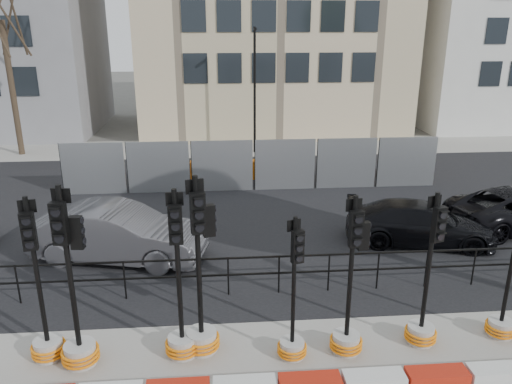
{
  "coord_description": "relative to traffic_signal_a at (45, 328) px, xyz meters",
  "views": [
    {
      "loc": [
        -1.39,
        -9.28,
        6.17
      ],
      "look_at": [
        -0.4,
        3.0,
        1.98
      ],
      "focal_mm": 35.0,
      "sensor_mm": 36.0,
      "label": 1
    }
  ],
  "objects": [
    {
      "name": "ground",
      "position": [
        4.73,
        0.86,
        -0.68
      ],
      "size": [
        120.0,
        120.0,
        0.0
      ],
      "primitive_type": "plane",
      "color": "#51514C",
      "rests_on": "ground"
    },
    {
      "name": "road",
      "position": [
        4.73,
        7.86,
        -0.67
      ],
      "size": [
        40.0,
        14.0,
        0.03
      ],
      "primitive_type": "cube",
      "color": "black",
      "rests_on": "ground"
    },
    {
      "name": "sidewalk_far",
      "position": [
        4.73,
        16.86,
        -0.67
      ],
      "size": [
        40.0,
        4.0,
        0.02
      ],
      "primitive_type": "cube",
      "color": "gray",
      "rests_on": "ground"
    },
    {
      "name": "kerb_railing",
      "position": [
        4.73,
        2.06,
        0.0
      ],
      "size": [
        18.0,
        0.04,
        1.0
      ],
      "color": "black",
      "rests_on": "ground"
    },
    {
      "name": "heras_fencing",
      "position": [
        5.29,
        10.73,
        -0.03
      ],
      "size": [
        14.33,
        1.72,
        2.0
      ],
      "color": "#94979C",
      "rests_on": "ground"
    },
    {
      "name": "lamp_post_far",
      "position": [
        5.23,
        15.84,
        2.54
      ],
      "size": [
        0.12,
        0.56,
        6.0
      ],
      "color": "black",
      "rests_on": "ground"
    },
    {
      "name": "tree_bare_far",
      "position": [
        -6.27,
        16.36,
        5.97
      ],
      "size": [
        2.0,
        2.0,
        9.0
      ],
      "color": "#473828",
      "rests_on": "ground"
    },
    {
      "name": "traffic_signal_a",
      "position": [
        0.0,
        0.0,
        0.0
      ],
      "size": [
        0.65,
        0.65,
        3.32
      ],
      "rotation": [
        0.0,
        0.0,
        0.18
      ],
      "color": "#BABBB6",
      "rests_on": "ground"
    },
    {
      "name": "traffic_signal_b",
      "position": [
        0.67,
        -0.24,
        0.17
      ],
      "size": [
        0.71,
        0.71,
        3.59
      ],
      "rotation": [
        0.0,
        0.0,
        -0.11
      ],
      "color": "#BABBB6",
      "rests_on": "ground"
    },
    {
      "name": "traffic_signal_c",
      "position": [
        2.57,
        -0.12,
        0.02
      ],
      "size": [
        0.67,
        0.67,
        3.43
      ],
      "rotation": [
        0.0,
        0.0,
        0.06
      ],
      "color": "#BABBB6",
      "rests_on": "ground"
    },
    {
      "name": "traffic_signal_d",
      "position": [
        2.96,
        -0.01,
        0.18
      ],
      "size": [
        0.71,
        0.71,
        3.63
      ],
      "rotation": [
        0.0,
        0.0,
        0.25
      ],
      "color": "#BABBB6",
      "rests_on": "ground"
    },
    {
      "name": "traffic_signal_e",
      "position": [
        4.69,
        -0.35,
        -0.08
      ],
      "size": [
        0.58,
        0.58,
        2.93
      ],
      "rotation": [
        0.0,
        0.0,
        0.33
      ],
      "color": "#BABBB6",
      "rests_on": "ground"
    },
    {
      "name": "traffic_signal_f",
      "position": [
        5.78,
        -0.27,
        0.09
      ],
      "size": [
        0.64,
        0.64,
        3.27
      ],
      "rotation": [
        0.0,
        0.0,
        0.1
      ],
      "color": "#BABBB6",
      "rests_on": "ground"
    },
    {
      "name": "traffic_signal_g",
      "position": [
        7.35,
        -0.1,
        -0.02
      ],
      "size": [
        0.64,
        0.64,
        3.23
      ],
      "rotation": [
        0.0,
        0.0,
        0.31
      ],
      "color": "#BABBB6",
      "rests_on": "ground"
    },
    {
      "name": "traffic_signal_h",
      "position": [
        9.09,
        -0.01,
        -0.06
      ],
      "size": [
        0.6,
        0.6,
        3.03
      ],
      "rotation": [
        0.0,
        0.0,
        0.2
      ],
      "color": "#BABBB6",
      "rests_on": "ground"
    },
    {
      "name": "car_b",
      "position": [
        0.62,
        4.23,
        0.08
      ],
      "size": [
        3.66,
        5.37,
        1.53
      ],
      "primitive_type": "imported",
      "rotation": [
        0.0,
        0.0,
        1.34
      ],
      "color": "#48484C",
      "rests_on": "ground"
    },
    {
      "name": "car_c",
      "position": [
        9.2,
        4.64,
        -0.07
      ],
      "size": [
        3.6,
        5.02,
        1.24
      ],
      "primitive_type": "imported",
      "rotation": [
        0.0,
        0.0,
        1.34
      ],
      "color": "black",
      "rests_on": "ground"
    }
  ]
}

